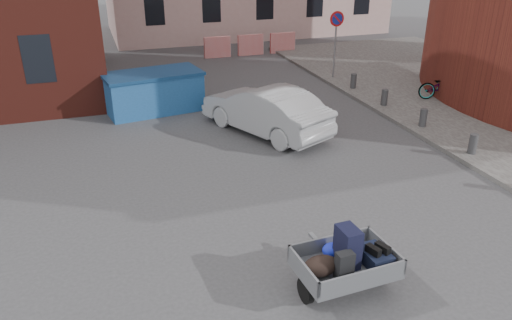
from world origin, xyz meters
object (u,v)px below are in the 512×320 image
object	(u,v)px
trailer	(345,261)
silver_car	(265,110)
dumpster	(154,92)
bicycle	(444,86)

from	to	relation	value
trailer	silver_car	bearing A→B (deg)	77.51
silver_car	trailer	bearing A→B (deg)	55.79
dumpster	bicycle	bearing A→B (deg)	-22.22
silver_car	bicycle	world-z (taller)	silver_car
silver_car	bicycle	distance (m)	7.07
dumpster	bicycle	distance (m)	10.20
dumpster	bicycle	world-z (taller)	dumpster
trailer	silver_car	distance (m)	7.55
bicycle	trailer	bearing A→B (deg)	152.63
dumpster	silver_car	distance (m)	4.25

